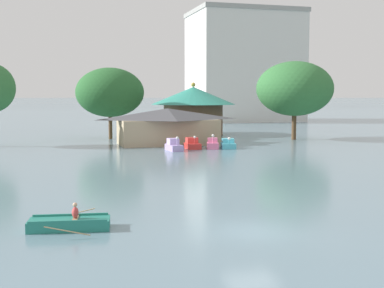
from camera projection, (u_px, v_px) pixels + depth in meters
name	position (u px, v px, depth m)	size (l,w,h in m)	color
ground_plane	(252.00, 231.00, 24.37)	(2000.00, 2000.00, 0.00)	slate
rowboat_with_rower	(70.00, 224.00, 24.72)	(3.97, 3.78, 1.29)	#237A6B
pedal_boat_lavender	(174.00, 146.00, 59.48)	(1.56, 3.07, 1.71)	#B299D8
pedal_boat_red	(192.00, 144.00, 61.60)	(1.58, 2.70, 1.61)	red
pedal_boat_pink	(213.00, 144.00, 61.53)	(1.89, 2.52, 1.79)	pink
pedal_boat_cyan	(228.00, 144.00, 61.92)	(2.25, 3.06, 1.43)	#4CB7CC
boathouse	(168.00, 125.00, 66.75)	(13.24, 7.61, 4.62)	tan
green_roof_pavilion	(193.00, 107.00, 82.52)	(13.34, 13.34, 8.29)	brown
shoreline_tree_mid	(110.00, 92.00, 74.23)	(9.72, 9.72, 10.20)	brown
shoreline_tree_right	(295.00, 89.00, 73.12)	(10.78, 10.78, 11.04)	brown
background_building_block	(244.00, 66.00, 125.37)	(25.21, 18.72, 26.27)	silver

